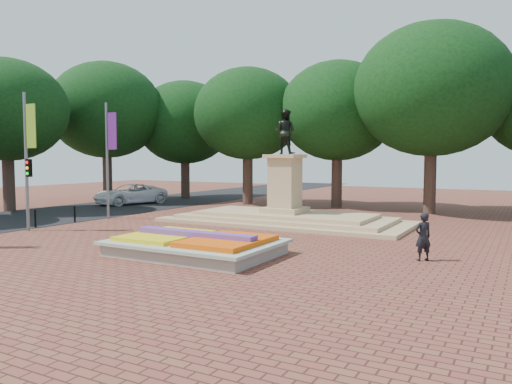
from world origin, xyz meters
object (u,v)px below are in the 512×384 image
Objects in this scene: flower_bed at (196,245)px; van at (130,194)px; monument at (285,208)px; pedestrian at (423,237)px.

flower_bed is 22.05m from van.
pedestrian is (8.87, -6.92, -0.00)m from monument.
van is 3.30× the size of pedestrian.
monument reaches higher than pedestrian.
van is 27.06m from pedestrian.
monument is at bearing -82.16° from pedestrian.
van is (-15.75, 4.30, -0.08)m from monument.
monument is at bearing 2.14° from van.
flower_bed is at bearing -84.13° from monument.
van is at bearing 139.56° from flower_bed.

